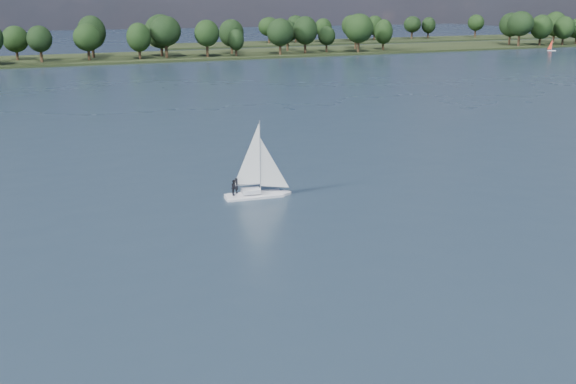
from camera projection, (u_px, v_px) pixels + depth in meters
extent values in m
plane|color=#233342|center=(89.00, 116.00, 109.14)|extent=(700.00, 700.00, 0.00)
cube|color=black|center=(40.00, 62.00, 206.86)|extent=(660.00, 40.00, 1.50)
cube|color=black|center=(382.00, 41.00, 312.13)|extent=(220.00, 30.00, 1.40)
cube|color=white|center=(255.00, 197.00, 64.14)|extent=(6.31, 2.41, 0.72)
cube|color=white|center=(255.00, 190.00, 63.93)|extent=(1.92, 1.28, 0.45)
cylinder|color=#AAAAB1|center=(255.00, 157.00, 62.96)|extent=(0.11, 0.11, 7.25)
imported|color=black|center=(237.00, 185.00, 63.43)|extent=(0.55, 0.66, 1.56)
imported|color=black|center=(234.00, 187.00, 62.79)|extent=(0.83, 0.92, 1.56)
cube|color=white|center=(552.00, 51.00, 252.69)|extent=(3.15, 2.83, 0.49)
cylinder|color=silver|center=(552.00, 44.00, 251.99)|extent=(0.09, 0.09, 4.37)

